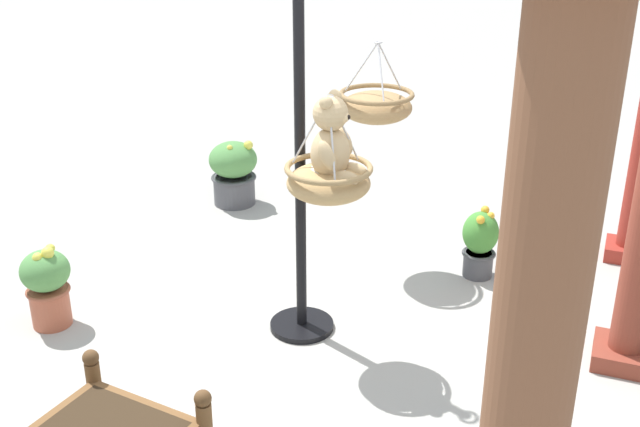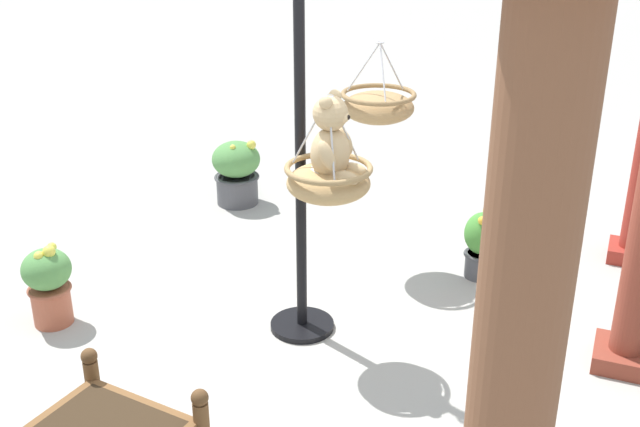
{
  "view_description": "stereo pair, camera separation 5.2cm",
  "coord_description": "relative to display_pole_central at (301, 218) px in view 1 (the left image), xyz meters",
  "views": [
    {
      "loc": [
        4.22,
        1.69,
        2.94
      ],
      "look_at": [
        0.01,
        0.04,
        0.95
      ],
      "focal_mm": 44.35,
      "sensor_mm": 36.0,
      "label": 1
    },
    {
      "loc": [
        4.2,
        1.74,
        2.94
      ],
      "look_at": [
        0.01,
        0.04,
        0.95
      ],
      "focal_mm": 44.35,
      "sensor_mm": 36.0,
      "label": 2
    }
  ],
  "objects": [
    {
      "name": "potted_plant_tall_leafy",
      "position": [
        0.59,
        -1.64,
        -0.52
      ],
      "size": [
        0.34,
        0.34,
        0.61
      ],
      "color": "#AD563D",
      "rests_on": "ground"
    },
    {
      "name": "potted_plant_bushy_green",
      "position": [
        -1.21,
        0.98,
        -0.55
      ],
      "size": [
        0.28,
        0.28,
        0.57
      ],
      "color": "#4C4C51",
      "rests_on": "ground"
    },
    {
      "name": "ground_plane",
      "position": [
        0.12,
        0.15,
        -0.84
      ],
      "size": [
        40.0,
        40.0,
        0.0
      ],
      "primitive_type": "plane",
      "color": "#ADAAA3"
    },
    {
      "name": "hanging_basket_with_teddy",
      "position": [
        0.15,
        0.25,
        0.35
      ],
      "size": [
        0.54,
        0.54,
        0.65
      ],
      "color": "tan"
    },
    {
      "name": "potted_plant_broad_leaf",
      "position": [
        -1.82,
        -1.45,
        -0.51
      ],
      "size": [
        0.45,
        0.45,
        0.63
      ],
      "color": "#4C4C51",
      "rests_on": "ground"
    },
    {
      "name": "hanging_basket_left_high",
      "position": [
        -1.17,
        0.13,
        0.46
      ],
      "size": [
        0.57,
        0.57,
        0.61
      ],
      "color": "#A37F51"
    },
    {
      "name": "display_pole_central",
      "position": [
        0.0,
        0.0,
        0.0
      ],
      "size": [
        0.44,
        0.44,
        2.62
      ],
      "color": "black",
      "rests_on": "ground"
    },
    {
      "name": "teddy_bear",
      "position": [
        0.15,
        0.27,
        0.59
      ],
      "size": [
        0.37,
        0.33,
        0.54
      ],
      "color": "tan"
    }
  ]
}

